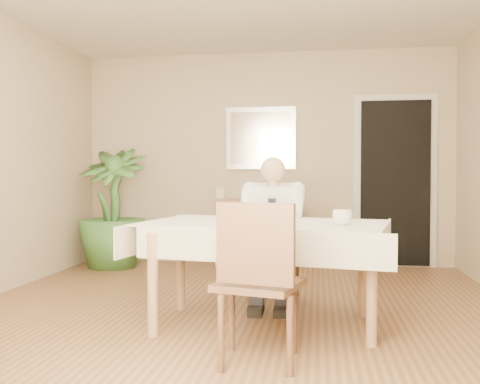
# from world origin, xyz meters

# --- Properties ---
(room) EXTENTS (5.00, 5.02, 2.60)m
(room) POSITION_xyz_m (0.00, 0.00, 1.30)
(room) COLOR brown
(room) RESTS_ON ground
(window) EXTENTS (1.34, 0.04, 1.44)m
(window) POSITION_xyz_m (0.00, -2.47, 1.45)
(window) COLOR silver
(window) RESTS_ON room
(doorway) EXTENTS (0.96, 0.07, 2.10)m
(doorway) POSITION_xyz_m (1.55, 2.46, 1.00)
(doorway) COLOR silver
(doorway) RESTS_ON ground
(mirror) EXTENTS (0.86, 0.04, 0.76)m
(mirror) POSITION_xyz_m (-0.06, 2.47, 1.55)
(mirror) COLOR silver
(mirror) RESTS_ON room
(dining_table) EXTENTS (1.89, 1.32, 0.75)m
(dining_table) POSITION_xyz_m (0.27, -0.25, 0.67)
(dining_table) COLOR #8F6A4A
(dining_table) RESTS_ON ground
(chair_far) EXTENTS (0.46, 0.46, 0.95)m
(chair_far) POSITION_xyz_m (0.27, 0.63, 0.53)
(chair_far) COLOR #432C1C
(chair_far) RESTS_ON ground
(chair_near) EXTENTS (0.54, 0.54, 0.94)m
(chair_near) POSITION_xyz_m (0.31, -1.10, 0.53)
(chair_near) COLOR #432C1C
(chair_near) RESTS_ON ground
(seated_man) EXTENTS (0.48, 0.72, 1.24)m
(seated_man) POSITION_xyz_m (0.27, 0.34, 0.69)
(seated_man) COLOR white
(seated_man) RESTS_ON ground
(plate) EXTENTS (0.26, 0.26, 0.02)m
(plate) POSITION_xyz_m (0.24, -0.01, 0.76)
(plate) COLOR white
(plate) RESTS_ON dining_table
(food) EXTENTS (0.14, 0.14, 0.06)m
(food) POSITION_xyz_m (0.24, -0.01, 0.78)
(food) COLOR olive
(food) RESTS_ON dining_table
(knife) EXTENTS (0.01, 0.13, 0.01)m
(knife) POSITION_xyz_m (0.28, -0.07, 0.78)
(knife) COLOR silver
(knife) RESTS_ON dining_table
(fork) EXTENTS (0.01, 0.13, 0.01)m
(fork) POSITION_xyz_m (0.20, -0.07, 0.78)
(fork) COLOR silver
(fork) RESTS_ON dining_table
(coffee_mug) EXTENTS (0.16, 0.16, 0.10)m
(coffee_mug) POSITION_xyz_m (0.81, -0.43, 0.81)
(coffee_mug) COLOR white
(coffee_mug) RESTS_ON dining_table
(sideboard) EXTENTS (1.03, 0.42, 0.81)m
(sideboard) POSITION_xyz_m (-0.06, 2.32, 0.40)
(sideboard) COLOR #8F6A4A
(sideboard) RESTS_ON ground
(photo_frame_left) EXTENTS (0.10, 0.02, 0.14)m
(photo_frame_left) POSITION_xyz_m (-0.54, 2.34, 0.88)
(photo_frame_left) COLOR silver
(photo_frame_left) RESTS_ON sideboard
(photo_frame_center) EXTENTS (0.10, 0.02, 0.14)m
(photo_frame_center) POSITION_xyz_m (-0.19, 2.37, 0.88)
(photo_frame_center) COLOR silver
(photo_frame_center) RESTS_ON sideboard
(photo_frame_right) EXTENTS (0.10, 0.02, 0.14)m
(photo_frame_right) POSITION_xyz_m (0.08, 2.33, 0.88)
(photo_frame_right) COLOR silver
(photo_frame_right) RESTS_ON sideboard
(potted_palm) EXTENTS (0.85, 0.85, 1.42)m
(potted_palm) POSITION_xyz_m (-1.76, 1.95, 0.71)
(potted_palm) COLOR #346027
(potted_palm) RESTS_ON ground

